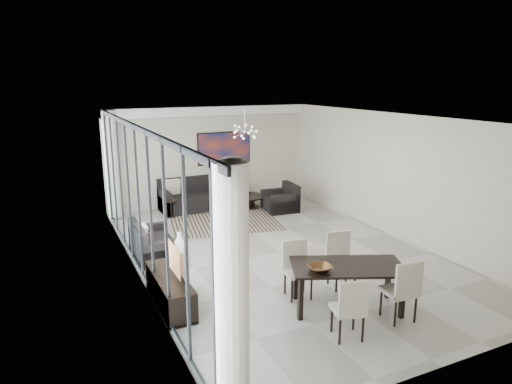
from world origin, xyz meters
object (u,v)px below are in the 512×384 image
tv_console (170,290)px  dining_table (347,270)px  television (177,257)px  coffee_table (247,201)px  sofa_main (202,198)px

tv_console → dining_table: (2.57, -1.34, 0.41)m
tv_console → television: 0.56m
coffee_table → tv_console: (-3.59, -4.86, 0.05)m
coffee_table → sofa_main: 1.31m
coffee_table → tv_console: bearing=-126.4°
sofa_main → television: television is taller
tv_console → dining_table: size_ratio=0.81×
coffee_table → dining_table: bearing=-99.3°
coffee_table → sofa_main: sofa_main is taller
sofa_main → tv_console: 5.89m
television → tv_console: bearing=121.0°
coffee_table → tv_console: tv_console is taller
sofa_main → coffee_table: bearing=-23.4°
sofa_main → television: 5.79m
coffee_table → tv_console: size_ratio=0.62×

